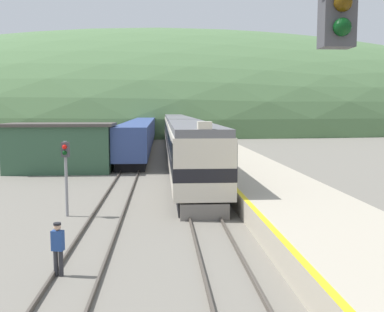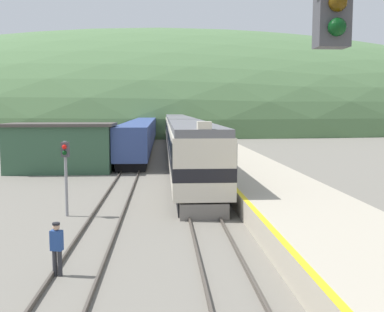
% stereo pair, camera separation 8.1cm
% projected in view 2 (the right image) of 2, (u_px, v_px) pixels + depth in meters
% --- Properties ---
extents(track_main, '(1.52, 180.00, 0.16)m').
position_uv_depth(track_main, '(175.00, 140.00, 73.14)').
color(track_main, '#4C443D').
rests_on(track_main, ground).
extents(track_siding, '(1.52, 180.00, 0.16)m').
position_uv_depth(track_siding, '(147.00, 140.00, 72.85)').
color(track_siding, '#4C443D').
rests_on(track_siding, ground).
extents(platform, '(5.25, 140.00, 1.04)m').
position_uv_depth(platform, '(216.00, 148.00, 53.52)').
color(platform, '#B2A893').
rests_on(platform, ground).
extents(distant_hills, '(213.59, 96.12, 51.08)m').
position_uv_depth(distant_hills, '(170.00, 128.00, 123.47)').
color(distant_hills, '#517547').
rests_on(distant_hills, ground).
extents(station_shed, '(8.77, 4.57, 3.99)m').
position_uv_depth(station_shed, '(61.00, 147.00, 36.61)').
color(station_shed, '#385B42').
rests_on(station_shed, ground).
extents(express_train_lead_car, '(2.99, 20.50, 4.57)m').
position_uv_depth(express_train_lead_car, '(191.00, 151.00, 30.39)').
color(express_train_lead_car, black).
rests_on(express_train_lead_car, ground).
extents(carriage_second, '(2.98, 20.33, 4.21)m').
position_uv_depth(carriage_second, '(180.00, 134.00, 51.76)').
color(carriage_second, black).
rests_on(carriage_second, ground).
extents(carriage_third, '(2.98, 20.33, 4.21)m').
position_uv_depth(carriage_third, '(175.00, 127.00, 72.80)').
color(carriage_third, black).
rests_on(carriage_third, ground).
extents(carriage_fourth, '(2.98, 20.33, 4.21)m').
position_uv_depth(carriage_fourth, '(172.00, 123.00, 93.85)').
color(carriage_fourth, black).
rests_on(carriage_fourth, ground).
extents(siding_train, '(2.90, 42.80, 3.68)m').
position_uv_depth(siding_train, '(142.00, 135.00, 56.72)').
color(siding_train, black).
rests_on(siding_train, ground).
extents(signal_post_siding, '(0.36, 0.42, 3.63)m').
position_uv_depth(signal_post_siding, '(65.00, 162.00, 21.34)').
color(signal_post_siding, gray).
rests_on(signal_post_siding, ground).
extents(track_worker, '(0.40, 0.30, 1.68)m').
position_uv_depth(track_worker, '(57.00, 246.00, 13.79)').
color(track_worker, '#2D2D33').
rests_on(track_worker, ground).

